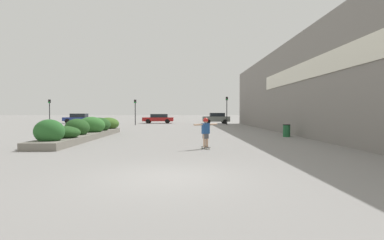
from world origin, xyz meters
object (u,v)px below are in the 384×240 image
Objects in this scene: car_center_left at (78,118)px; traffic_light_left at (135,108)px; car_leftmost at (305,118)px; car_center_right at (216,118)px; car_rightmost at (158,118)px; trash_bin at (287,131)px; traffic_light_far_left at (49,108)px; traffic_light_right at (227,106)px; skateboarder at (206,129)px; skateboard at (206,147)px.

car_center_left is 11.78m from traffic_light_left.
car_center_right reaches higher than car_leftmost.
car_rightmost is 6.89m from traffic_light_left.
car_center_left is at bearing 88.98° from car_rightmost.
car_center_left is at bearing 84.56° from car_center_right.
car_center_right is (-2.58, 23.22, 0.40)m from trash_bin.
traffic_light_left reaches higher than trash_bin.
traffic_light_left is 11.48m from traffic_light_far_left.
traffic_light_right is (1.04, -3.81, 1.71)m from car_center_right.
trash_bin is at bearing -173.65° from car_center_right.
traffic_light_left is (-7.62, 25.35, 1.37)m from skateboarder.
trash_bin is at bearing 17.90° from skateboarder.
trash_bin is 0.22× the size of car_center_right.
trash_bin is 0.21× the size of car_center_left.
car_center_right is 0.84× the size of car_rightmost.
traffic_light_right is (-1.54, 19.42, 2.11)m from trash_bin.
car_center_left is 1.22× the size of traffic_light_far_left.
trash_bin is at bearing 17.90° from skateboard.
traffic_light_left is at bearing 126.17° from trash_bin.
car_center_left reaches higher than car_rightmost.
car_leftmost is at bearing 65.37° from trash_bin.
car_leftmost reaches higher than car_center_left.
skateboarder is 0.30× the size of car_rightmost.
traffic_light_left is (-2.47, -6.24, 1.54)m from car_rightmost.
car_center_right is (-13.04, 0.41, 0.02)m from car_leftmost.
traffic_light_far_left reaches higher than skateboard.
traffic_light_far_left is (-22.59, -3.82, 1.48)m from car_center_right.
traffic_light_left reaches higher than car_leftmost.
skateboarder is at bearing -99.93° from traffic_light_right.
car_center_right reaches higher than skateboard.
traffic_light_right is 23.64m from traffic_light_far_left.
car_leftmost reaches higher than car_rightmost.
trash_bin is 0.26× the size of traffic_light_left.
traffic_light_left is at bearing -3.24° from traffic_light_far_left.
skateboard is at bearing 150.63° from car_leftmost.
skateboarder is at bearing -151.37° from car_center_left.
skateboard is 0.86m from skateboarder.
skateboarder is 0.41× the size of traffic_light_left.
trash_bin is at bearing -137.07° from car_center_left.
trash_bin is 0.26× the size of traffic_light_far_left.
traffic_light_left is 0.99× the size of traffic_light_far_left.
skateboarder is (0.00, 0.00, 0.86)m from skateboard.
skateboarder is at bearing 173.29° from car_center_right.
traffic_light_far_left is at bearing 95.47° from car_leftmost.
car_leftmost is 1.09× the size of car_center_right.
traffic_light_far_left is (-23.64, -0.02, -0.23)m from traffic_light_right.
car_center_left is at bearing 89.26° from skateboard.
traffic_light_far_left is (-25.18, 19.40, 1.87)m from trash_bin.
skateboarder reaches higher than trash_bin.
car_rightmost is at bearing 150.10° from traffic_light_right.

